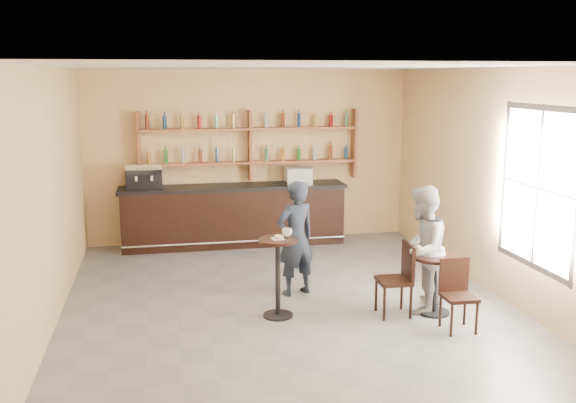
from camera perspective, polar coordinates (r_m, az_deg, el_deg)
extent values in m
plane|color=slate|center=(9.04, -0.25, -8.82)|extent=(7.00, 7.00, 0.00)
plane|color=white|center=(8.49, -0.27, 11.91)|extent=(7.00, 7.00, 0.00)
plane|color=#D9B27B|center=(12.04, -3.46, 4.04)|extent=(7.00, 0.00, 7.00)
plane|color=#D9B27B|center=(5.32, 7.02, -5.20)|extent=(7.00, 0.00, 7.00)
plane|color=#D9B27B|center=(8.58, -20.33, 0.46)|extent=(0.00, 7.00, 7.00)
plane|color=#D9B27B|center=(9.65, 17.51, 1.77)|extent=(0.00, 7.00, 7.00)
plane|color=white|center=(8.61, 21.32, 1.11)|extent=(0.00, 2.00, 2.00)
cube|color=white|center=(8.17, -0.91, -3.33)|extent=(0.17, 0.17, 0.00)
torus|color=#CA7B4A|center=(8.16, -0.83, -3.18)|extent=(0.13, 0.13, 0.04)
imported|color=white|center=(8.28, -0.08, -2.77)|extent=(0.17, 0.17, 0.11)
imported|color=black|center=(9.08, 0.68, -3.29)|extent=(0.70, 0.58, 1.65)
imported|color=white|center=(8.57, 13.35, -4.39)|extent=(0.11, 0.11, 0.09)
imported|color=#949599|center=(8.63, 11.80, -4.18)|extent=(1.00, 1.04, 1.68)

